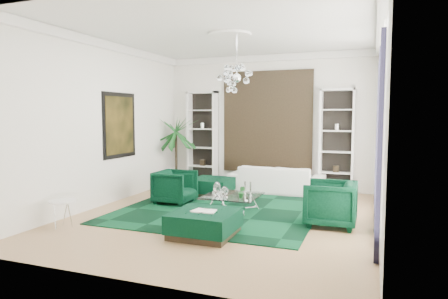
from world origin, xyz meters
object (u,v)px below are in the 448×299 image
at_px(ottoman_front, 204,224).
at_px(side_table, 63,214).
at_px(sofa, 277,179).
at_px(ottoman_side, 212,187).
at_px(armchair_left, 175,187).
at_px(palm, 176,142).
at_px(armchair_right, 330,203).
at_px(coffee_table, 232,204).

height_order(ottoman_front, side_table, side_table).
relative_size(sofa, ottoman_side, 2.51).
distance_m(sofa, ottoman_side, 1.78).
distance_m(armchair_left, ottoman_front, 2.70).
relative_size(ottoman_front, palm, 0.41).
height_order(armchair_right, side_table, armchair_right).
distance_m(ottoman_front, palm, 5.28).
bearing_deg(coffee_table, armchair_left, 165.87).
distance_m(ottoman_side, side_table, 4.04).
bearing_deg(armchair_left, ottoman_front, -141.62).
relative_size(coffee_table, ottoman_side, 1.13).
xyz_separation_m(armchair_left, ottoman_front, (1.67, -2.11, -0.18)).
bearing_deg(ottoman_side, coffee_table, -54.86).
bearing_deg(ottoman_side, palm, 146.97).
relative_size(side_table, palm, 0.20).
distance_m(coffee_table, ottoman_front, 1.71).
xyz_separation_m(sofa, coffee_table, (-0.38, -2.54, -0.17)).
distance_m(sofa, coffee_table, 2.58).
height_order(armchair_right, ottoman_front, armchair_right).
distance_m(armchair_left, armchair_right, 3.73).
distance_m(armchair_right, ottoman_front, 2.46).
xyz_separation_m(armchair_right, palm, (-4.79, 2.92, 0.87)).
relative_size(armchair_right, palm, 0.36).
height_order(armchair_left, palm, palm).
height_order(sofa, side_table, sofa).
height_order(armchair_left, coffee_table, armchair_left).
bearing_deg(ottoman_side, ottoman_front, -69.94).
xyz_separation_m(armchair_left, side_table, (-1.03, -2.55, -0.15)).
bearing_deg(sofa, ottoman_side, 32.03).
xyz_separation_m(armchair_right, ottoman_side, (-3.20, 1.89, -0.21)).
height_order(armchair_left, side_table, armchair_left).
bearing_deg(ottoman_front, coffee_table, 92.75).
bearing_deg(ottoman_side, side_table, -111.66).
bearing_deg(ottoman_side, sofa, 32.03).
bearing_deg(ottoman_front, sofa, 86.05).
relative_size(ottoman_side, ottoman_front, 0.93).
xyz_separation_m(ottoman_side, side_table, (-1.49, -3.75, 0.02)).
bearing_deg(coffee_table, armchair_right, -7.88).
bearing_deg(coffee_table, ottoman_front, -87.25).
relative_size(armchair_left, armchair_right, 0.92).
height_order(sofa, armchair_right, armchair_right).
bearing_deg(coffee_table, palm, 135.87).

